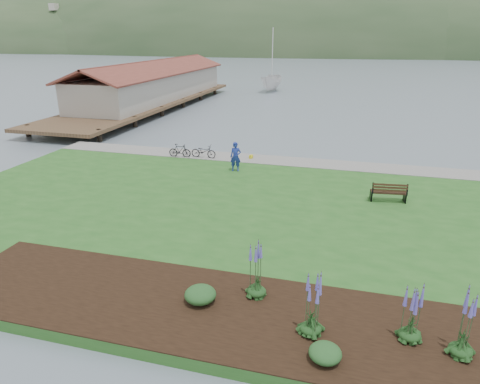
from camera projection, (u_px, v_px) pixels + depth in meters
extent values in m
plane|color=slate|center=(272.00, 205.00, 22.20)|extent=(600.00, 600.00, 0.00)
cube|color=#245B20|center=(264.00, 217.00, 20.32)|extent=(34.00, 20.00, 0.40)
cube|color=gray|center=(293.00, 162.00, 28.29)|extent=(34.00, 2.20, 0.03)
cube|color=black|center=(308.00, 325.00, 12.45)|extent=(24.00, 4.40, 0.04)
cube|color=#4C3826|center=(149.00, 101.00, 50.35)|extent=(8.00, 36.00, 0.30)
cube|color=#B2ADA3|center=(156.00, 85.00, 51.58)|extent=(6.40, 28.00, 3.00)
cube|color=black|center=(388.00, 192.00, 21.56)|extent=(1.75, 0.78, 0.05)
cube|color=black|center=(390.00, 188.00, 21.15)|extent=(1.70, 0.35, 0.53)
cube|color=black|center=(371.00, 196.00, 21.76)|extent=(0.13, 0.58, 0.46)
cube|color=black|center=(405.00, 197.00, 21.52)|extent=(0.13, 0.58, 0.46)
imported|color=navy|center=(236.00, 154.00, 26.09)|extent=(0.86, 0.67, 2.11)
imported|color=black|center=(204.00, 151.00, 29.03)|extent=(0.65, 1.76, 0.91)
imported|color=black|center=(180.00, 151.00, 29.20)|extent=(0.58, 1.56, 0.92)
imported|color=silver|center=(271.00, 91.00, 65.53)|extent=(11.95, 12.13, 29.25)
cube|color=yellow|center=(251.00, 157.00, 28.92)|extent=(0.24, 0.29, 0.27)
ellipsoid|color=#153B16|center=(311.00, 328.00, 12.03)|extent=(0.62, 0.62, 0.31)
cone|color=#574EB5|center=(313.00, 295.00, 11.65)|extent=(0.40, 0.40, 1.88)
ellipsoid|color=#153B16|center=(409.00, 334.00, 11.79)|extent=(0.62, 0.62, 0.31)
cone|color=#574EB5|center=(414.00, 305.00, 11.45)|extent=(0.40, 0.40, 1.64)
ellipsoid|color=#153B16|center=(460.00, 350.00, 11.21)|extent=(0.62, 0.62, 0.31)
cone|color=#574EB5|center=(468.00, 317.00, 10.85)|extent=(0.36, 0.36, 1.77)
ellipsoid|color=#153B16|center=(257.00, 291.00, 13.76)|extent=(0.62, 0.62, 0.31)
cone|color=#574EB5|center=(257.00, 259.00, 13.35)|extent=(0.36, 0.36, 2.06)
ellipsoid|color=#1E4C21|center=(200.00, 295.00, 13.42)|extent=(1.00, 1.00, 0.50)
ellipsoid|color=#1E4C21|center=(325.00, 353.00, 11.02)|extent=(0.86, 0.86, 0.43)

